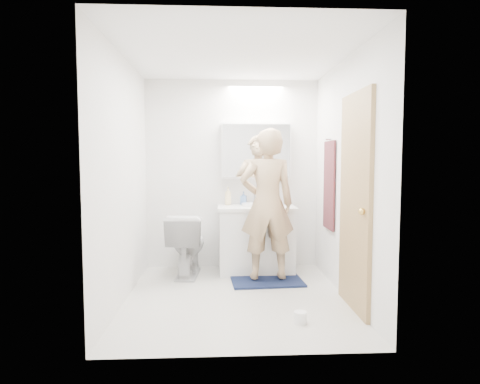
{
  "coord_description": "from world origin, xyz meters",
  "views": [
    {
      "loc": [
        -0.17,
        -4.08,
        1.39
      ],
      "look_at": [
        0.05,
        0.25,
        1.05
      ],
      "focal_mm": 30.99,
      "sensor_mm": 36.0,
      "label": 1
    }
  ],
  "objects": [
    {
      "name": "toothbrush_cup",
      "position": [
        0.54,
        1.12,
        0.87
      ],
      "size": [
        0.13,
        0.13,
        0.1
      ],
      "primitive_type": "imported",
      "rotation": [
        0.0,
        0.0,
        0.22
      ],
      "color": "#405EC2",
      "rests_on": "countertop"
    },
    {
      "name": "wall_left",
      "position": [
        -1.1,
        0.0,
        1.2
      ],
      "size": [
        0.0,
        2.5,
        2.5
      ],
      "primitive_type": "plane",
      "rotation": [
        1.57,
        0.0,
        1.57
      ],
      "color": "white",
      "rests_on": "floor"
    },
    {
      "name": "sink_basin",
      "position": [
        0.29,
        0.99,
        0.84
      ],
      "size": [
        0.36,
        0.36,
        0.03
      ],
      "primitive_type": "cylinder",
      "color": "white",
      "rests_on": "countertop"
    },
    {
      "name": "wall_right",
      "position": [
        1.1,
        0.0,
        1.2
      ],
      "size": [
        0.0,
        2.5,
        2.5
      ],
      "primitive_type": "plane",
      "rotation": [
        1.57,
        0.0,
        -1.57
      ],
      "color": "white",
      "rests_on": "floor"
    },
    {
      "name": "toilet",
      "position": [
        -0.56,
        0.85,
        0.38
      ],
      "size": [
        0.48,
        0.77,
        0.75
      ],
      "primitive_type": "imported",
      "rotation": [
        0.0,
        0.0,
        3.06
      ],
      "color": "silver",
      "rests_on": "floor"
    },
    {
      "name": "soap_bottle_b",
      "position": [
        0.14,
        1.15,
        0.9
      ],
      "size": [
        0.09,
        0.09,
        0.17
      ],
      "primitive_type": "imported",
      "rotation": [
        0.0,
        0.0,
        -0.19
      ],
      "color": "#5377B1",
      "rests_on": "countertop"
    },
    {
      "name": "bath_rug",
      "position": [
        0.37,
        0.53,
        0.01
      ],
      "size": [
        0.83,
        0.6,
        0.02
      ],
      "primitive_type": "cube",
      "rotation": [
        0.0,
        0.0,
        0.07
      ],
      "color": "#141C3E",
      "rests_on": "floor"
    },
    {
      "name": "countertop",
      "position": [
        0.29,
        0.96,
        0.8
      ],
      "size": [
        0.95,
        0.58,
        0.04
      ],
      "primitive_type": "cube",
      "color": "white",
      "rests_on": "vanity_cabinet"
    },
    {
      "name": "vanity_cabinet",
      "position": [
        0.29,
        0.96,
        0.39
      ],
      "size": [
        0.9,
        0.55,
        0.78
      ],
      "primitive_type": "cube",
      "color": "white",
      "rests_on": "floor"
    },
    {
      "name": "towel",
      "position": [
        1.08,
        0.55,
        1.1
      ],
      "size": [
        0.02,
        0.42,
        1.0
      ],
      "primitive_type": "cube",
      "color": "#0F1C31",
      "rests_on": "wall_right"
    },
    {
      "name": "wall_front",
      "position": [
        0.0,
        -1.25,
        1.2
      ],
      "size": [
        2.5,
        0.0,
        2.5
      ],
      "primitive_type": "plane",
      "rotation": [
        -1.57,
        0.0,
        0.0
      ],
      "color": "white",
      "rests_on": "floor"
    },
    {
      "name": "medicine_cabinet",
      "position": [
        0.3,
        1.18,
        1.5
      ],
      "size": [
        0.88,
        0.14,
        0.7
      ],
      "primitive_type": "cube",
      "color": "white",
      "rests_on": "wall_back"
    },
    {
      "name": "ceiling",
      "position": [
        0.0,
        0.0,
        2.4
      ],
      "size": [
        2.5,
        2.5,
        0.0
      ],
      "primitive_type": "plane",
      "rotation": [
        3.14,
        0.0,
        0.0
      ],
      "color": "white",
      "rests_on": "floor"
    },
    {
      "name": "toilet_paper_roll",
      "position": [
        0.52,
        -0.68,
        0.05
      ],
      "size": [
        0.11,
        0.11,
        0.1
      ],
      "primitive_type": "cylinder",
      "color": "white",
      "rests_on": "floor"
    },
    {
      "name": "mirror_panel",
      "position": [
        0.3,
        1.1,
        1.5
      ],
      "size": [
        0.84,
        0.01,
        0.66
      ],
      "primitive_type": "cube",
      "color": "silver",
      "rests_on": "medicine_cabinet"
    },
    {
      "name": "person",
      "position": [
        0.37,
        0.53,
        0.89
      ],
      "size": [
        0.64,
        0.44,
        1.69
      ],
      "primitive_type": "imported",
      "rotation": [
        0.0,
        0.0,
        3.21
      ],
      "color": "tan",
      "rests_on": "bath_rug"
    },
    {
      "name": "door_knob",
      "position": [
        1.04,
        -0.65,
        0.95
      ],
      "size": [
        0.06,
        0.06,
        0.06
      ],
      "primitive_type": "sphere",
      "color": "gold",
      "rests_on": "door"
    },
    {
      "name": "soap_bottle_a",
      "position": [
        -0.06,
        1.11,
        0.93
      ],
      "size": [
        0.1,
        0.1,
        0.23
      ],
      "primitive_type": "imported",
      "rotation": [
        0.0,
        0.0,
        0.18
      ],
      "color": "beige",
      "rests_on": "countertop"
    },
    {
      "name": "floor",
      "position": [
        0.0,
        0.0,
        0.0
      ],
      "size": [
        2.5,
        2.5,
        0.0
      ],
      "primitive_type": "plane",
      "color": "silver",
      "rests_on": "ground"
    },
    {
      "name": "door",
      "position": [
        1.08,
        -0.35,
        1.0
      ],
      "size": [
        0.04,
        0.8,
        2.0
      ],
      "primitive_type": "cube",
      "color": "#A88654",
      "rests_on": "wall_right"
    },
    {
      "name": "faucet",
      "position": [
        0.29,
        1.19,
        0.9
      ],
      "size": [
        0.02,
        0.02,
        0.16
      ],
      "primitive_type": "cylinder",
      "color": "silver",
      "rests_on": "countertop"
    },
    {
      "name": "wall_back",
      "position": [
        0.0,
        1.25,
        1.2
      ],
      "size": [
        2.5,
        0.0,
        2.5
      ],
      "primitive_type": "plane",
      "rotation": [
        1.57,
        0.0,
        0.0
      ],
      "color": "white",
      "rests_on": "floor"
    },
    {
      "name": "towel_hook",
      "position": [
        1.07,
        0.55,
        1.62
      ],
      "size": [
        0.07,
        0.02,
        0.02
      ],
      "primitive_type": "cylinder",
      "rotation": [
        0.0,
        1.57,
        0.0
      ],
      "color": "silver",
      "rests_on": "wall_right"
    }
  ]
}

